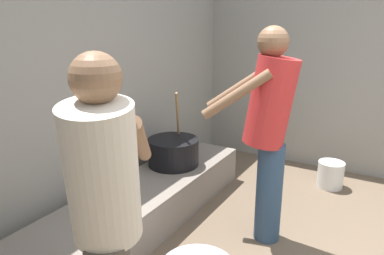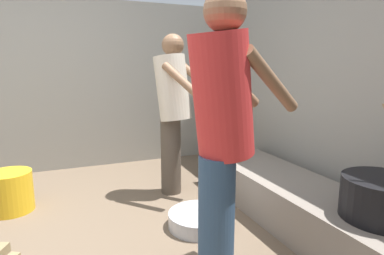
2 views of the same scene
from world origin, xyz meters
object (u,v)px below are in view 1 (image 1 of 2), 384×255
object	(u,v)px
bucket_white_plastic	(330,174)
cook_in_cream_shirt	(105,210)
cook_in_red_shirt	(269,125)
cooking_pot_main	(173,152)

from	to	relation	value
bucket_white_plastic	cook_in_cream_shirt	bearing A→B (deg)	169.01
cook_in_cream_shirt	bucket_white_plastic	xyz separation A→B (m)	(2.68, -0.52, -0.75)
cook_in_cream_shirt	cook_in_red_shirt	size ratio (longest dim) A/B	0.95
cook_in_red_shirt	cook_in_cream_shirt	bearing A→B (deg)	171.14
cook_in_red_shirt	bucket_white_plastic	size ratio (longest dim) A/B	6.00
cooking_pot_main	cook_in_red_shirt	size ratio (longest dim) A/B	0.43
cook_in_cream_shirt	cook_in_red_shirt	distance (m)	1.47
cook_in_red_shirt	bucket_white_plastic	bearing A→B (deg)	-13.47
cook_in_cream_shirt	cooking_pot_main	bearing A→B (deg)	24.33
cooking_pot_main	cook_in_cream_shirt	bearing A→B (deg)	-155.67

